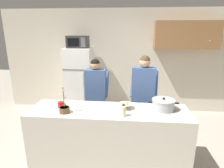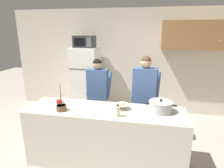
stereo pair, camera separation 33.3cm
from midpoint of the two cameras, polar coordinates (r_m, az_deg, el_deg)
ground_plane at (r=3.38m, az=1.09°, el=-22.19°), size 14.00×14.00×0.00m
back_wall_unit at (r=4.94m, az=8.54°, el=7.70°), size 6.00×0.48×2.60m
kitchen_island at (r=3.11m, az=1.13°, el=-15.50°), size 2.41×0.68×0.92m
refrigerator at (r=4.84m, az=-5.75°, el=0.86°), size 0.64×0.68×1.68m
microwave at (r=4.67m, az=-6.16°, el=12.47°), size 0.48×0.37×0.28m
person_near_pot at (r=3.75m, az=-1.72°, el=-1.51°), size 0.48×0.40×1.56m
person_by_sink at (r=3.51m, az=12.44°, el=-1.87°), size 0.54×0.46×1.66m
cooking_pot at (r=2.94m, az=17.51°, el=-6.47°), size 0.45×0.34×0.19m
coffee_mug at (r=3.11m, az=-12.47°, el=-5.54°), size 0.13×0.09×0.10m
bread_bowl at (r=2.92m, az=6.28°, el=-6.59°), size 0.22×0.22×0.10m
bottle_near_edge at (r=2.66m, az=5.33°, el=-8.01°), size 0.07×0.07×0.18m
potted_orchid at (r=2.91m, az=-11.75°, el=-6.70°), size 0.15×0.15×0.41m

